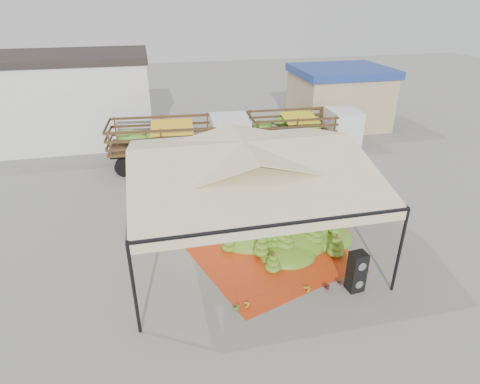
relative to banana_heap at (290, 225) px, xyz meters
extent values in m
plane|color=slate|center=(-1.75, 0.37, -0.59)|extent=(90.00, 90.00, 0.00)
cylinder|color=black|center=(-5.75, -3.63, 0.91)|extent=(0.10, 0.10, 3.00)
cylinder|color=black|center=(2.25, -3.63, 0.91)|extent=(0.10, 0.10, 3.00)
cylinder|color=black|center=(-5.75, 4.37, 0.91)|extent=(0.10, 0.10, 3.00)
cylinder|color=black|center=(2.25, 4.37, 0.91)|extent=(0.10, 0.10, 3.00)
pyramid|color=beige|center=(-1.75, 0.37, 2.91)|extent=(8.00, 8.00, 1.00)
cube|color=black|center=(-1.75, 0.37, 2.41)|extent=(8.00, 8.00, 0.08)
cube|color=beige|center=(-1.75, 0.37, 2.23)|extent=(8.00, 8.00, 0.36)
cube|color=silver|center=(-11.75, 14.37, 1.91)|extent=(14.00, 6.00, 5.00)
cube|color=black|center=(-11.75, 14.37, 4.61)|extent=(14.30, 6.30, 0.40)
cube|color=tan|center=(8.25, 13.37, 1.21)|extent=(6.00, 5.00, 3.60)
cube|color=navy|center=(8.25, 13.37, 3.26)|extent=(6.30, 5.30, 0.50)
cube|color=red|center=(-1.21, -1.13, -0.58)|extent=(5.73, 5.59, 0.01)
cube|color=#CA5C13|center=(-0.06, -0.85, -0.58)|extent=(4.19, 4.36, 0.01)
ellipsoid|color=#477318|center=(0.00, 0.00, 0.00)|extent=(6.66, 6.05, 1.18)
ellipsoid|color=gold|center=(-0.55, -3.08, -0.48)|extent=(0.46, 0.38, 0.21)
ellipsoid|color=gold|center=(-2.61, -3.33, -0.50)|extent=(0.42, 0.34, 0.18)
ellipsoid|color=#5B1A15|center=(0.11, -3.10, -0.48)|extent=(0.51, 0.44, 0.21)
ellipsoid|color=#512112|center=(0.63, -2.97, -0.48)|extent=(0.50, 0.42, 0.22)
ellipsoid|color=#377518|center=(-2.94, -3.33, -0.49)|extent=(0.57, 0.54, 0.20)
ellipsoid|color=#487418|center=(-1.02, -0.28, 2.03)|extent=(0.24, 0.24, 0.20)
ellipsoid|color=#487418|center=(0.48, -0.28, 2.03)|extent=(0.24, 0.24, 0.20)
cube|color=black|center=(1.07, -3.33, -0.24)|extent=(0.55, 0.50, 0.70)
cube|color=black|center=(1.07, -3.33, 0.46)|extent=(0.55, 0.50, 0.70)
imported|color=gray|center=(-1.26, 4.11, 0.18)|extent=(0.58, 0.41, 1.54)
cube|color=#4F3A1A|center=(-4.31, 8.60, 0.59)|extent=(5.77, 2.97, 0.13)
cube|color=silver|center=(-0.63, 8.34, 0.70)|extent=(2.18, 2.60, 2.57)
cylinder|color=black|center=(-6.40, 7.63, -0.08)|extent=(1.03, 0.41, 1.01)
cylinder|color=black|center=(-6.24, 9.86, -0.08)|extent=(1.03, 0.41, 1.01)
cylinder|color=black|center=(-2.83, 7.37, -0.08)|extent=(1.03, 0.41, 1.01)
cylinder|color=black|center=(-2.67, 9.61, -0.08)|extent=(1.03, 0.41, 1.01)
cylinder|color=black|center=(-0.93, 7.24, -0.08)|extent=(1.03, 0.41, 1.01)
cylinder|color=black|center=(-0.77, 9.47, -0.08)|extent=(1.03, 0.41, 1.01)
ellipsoid|color=#4C851B|center=(-4.31, 8.60, 1.15)|extent=(4.61, 2.33, 0.78)
cube|color=gold|center=(-3.75, 8.56, 1.59)|extent=(2.39, 2.38, 0.28)
cube|color=#4A3218|center=(3.40, 9.55, 0.46)|extent=(5.09, 2.52, 0.12)
cube|color=silver|center=(6.68, 9.39, 0.56)|extent=(1.89, 2.28, 2.29)
cylinder|color=black|center=(1.56, 8.63, -0.14)|extent=(0.91, 0.34, 0.90)
cylinder|color=black|center=(1.65, 10.63, -0.14)|extent=(0.91, 0.34, 0.90)
cylinder|color=black|center=(4.74, 8.49, -0.14)|extent=(0.91, 0.34, 0.90)
cylinder|color=black|center=(4.84, 10.48, -0.14)|extent=(0.91, 0.34, 0.90)
cylinder|color=black|center=(6.44, 8.41, -0.14)|extent=(0.91, 0.34, 0.90)
cylinder|color=black|center=(6.53, 10.40, -0.14)|extent=(0.91, 0.34, 0.90)
ellipsoid|color=#387E1A|center=(3.40, 9.55, 0.96)|extent=(4.07, 1.98, 0.70)
cube|color=gold|center=(3.89, 9.52, 1.36)|extent=(2.08, 2.08, 0.25)
camera|label=1|loc=(-4.87, -12.50, 8.09)|focal=30.00mm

